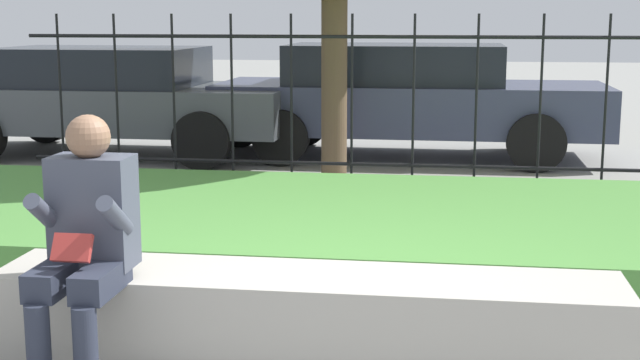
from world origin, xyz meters
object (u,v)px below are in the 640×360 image
(stone_bench, at_px, (306,322))
(car_parked_left, at_px, (112,97))
(person_seated_reader, at_px, (85,237))
(car_parked_center, at_px, (406,97))

(stone_bench, relative_size, car_parked_left, 0.71)
(person_seated_reader, height_order, car_parked_center, car_parked_center)
(person_seated_reader, bearing_deg, stone_bench, 17.66)
(stone_bench, xyz_separation_m, car_parked_left, (-3.41, 6.29, 0.52))
(stone_bench, relative_size, car_parked_center, 0.67)
(stone_bench, height_order, person_seated_reader, person_seated_reader)
(car_parked_left, bearing_deg, stone_bench, -60.98)
(stone_bench, xyz_separation_m, car_parked_center, (0.18, 6.58, 0.54))
(stone_bench, height_order, car_parked_center, car_parked_center)
(car_parked_center, distance_m, car_parked_left, 3.60)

